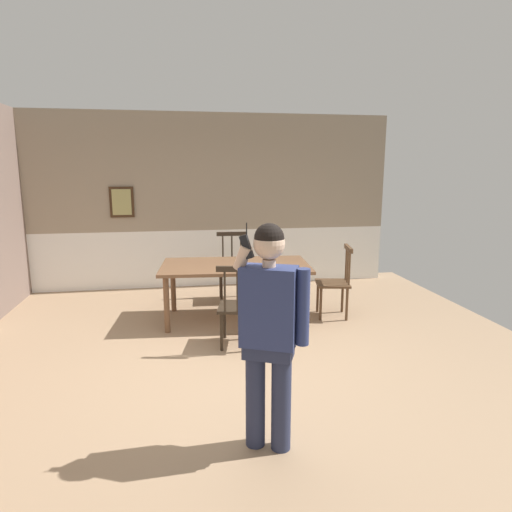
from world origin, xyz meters
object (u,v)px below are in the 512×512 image
at_px(person_figure, 270,326).
at_px(chair_by_doorway, 233,269).
at_px(chair_near_window, 239,306).
at_px(chair_at_table_head, 335,282).
at_px(dining_table, 235,270).

bearing_deg(person_figure, chair_by_doorway, -69.01).
bearing_deg(chair_near_window, chair_by_doorway, 96.39).
relative_size(chair_by_doorway, person_figure, 0.63).
distance_m(chair_by_doorway, chair_at_table_head, 1.62).
bearing_deg(chair_near_window, dining_table, 96.21).
height_order(chair_by_doorway, person_figure, person_figure).
bearing_deg(person_figure, dining_table, -68.43).
bearing_deg(chair_by_doorway, chair_at_table_head, 144.18).
bearing_deg(person_figure, chair_near_window, -67.10).
xyz_separation_m(chair_by_doorway, person_figure, (-0.17, -3.65, 0.44)).
bearing_deg(dining_table, person_figure, -92.04).
relative_size(dining_table, chair_by_doorway, 1.94).
bearing_deg(chair_by_doorway, dining_table, 88.30).
height_order(chair_near_window, person_figure, person_figure).
distance_m(dining_table, chair_at_table_head, 1.36).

